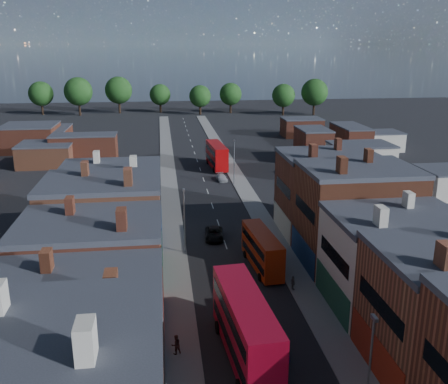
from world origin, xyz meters
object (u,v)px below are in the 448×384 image
object	(u,v)px
car_1	(277,346)
ped_1	(176,345)
ped_3	(293,283)
car_2	(214,234)
car_3	(222,178)
bus_0	(245,326)
bus_1	(262,249)
bus_2	(217,155)

from	to	relation	value
car_1	ped_1	distance (m)	8.25
ped_1	ped_3	size ratio (longest dim) A/B	1.09
car_2	car_3	world-z (taller)	car_2
car_1	bus_0	bearing A→B (deg)	-174.49
bus_1	bus_2	xyz separation A→B (m)	(0.31, 48.20, 0.40)
ped_1	car_2	bearing A→B (deg)	-126.58
car_1	car_3	size ratio (longest dim) A/B	0.88
bus_2	ped_1	bearing A→B (deg)	-103.61
car_2	ped_1	xyz separation A→B (m)	(-5.81, -24.88, 0.28)
bus_0	ped_3	distance (m)	12.90
ped_3	car_2	bearing A→B (deg)	18.20
car_2	car_3	size ratio (longest dim) A/B	1.22
bus_0	ped_3	bearing A→B (deg)	53.18
bus_0	bus_1	world-z (taller)	bus_0
bus_2	ped_1	distance (m)	64.45
bus_2	ped_3	distance (m)	54.03
bus_2	car_1	size ratio (longest dim) A/B	3.26
bus_1	car_1	bearing A→B (deg)	-102.20
car_2	ped_1	size ratio (longest dim) A/B	2.93
car_1	car_3	xyz separation A→B (m)	(2.08, 54.18, -0.00)
bus_1	bus_0	bearing A→B (deg)	-110.99
bus_0	bus_1	distance (m)	17.20
car_2	ped_1	world-z (taller)	ped_1
bus_2	ped_3	size ratio (longest dim) A/B	7.54
ped_3	ped_1	bearing A→B (deg)	123.11
car_1	ped_1	size ratio (longest dim) A/B	2.11
bus_1	car_2	bearing A→B (deg)	109.64
car_3	ped_1	xyz separation A→B (m)	(-10.29, -53.44, 0.38)
car_1	ped_1	world-z (taller)	ped_1
bus_2	car_3	bearing A→B (deg)	-95.45
bus_0	bus_1	bearing A→B (deg)	69.60
bus_0	ped_3	xyz separation A→B (m)	(6.80, 10.78, -2.04)
bus_0	bus_2	distance (m)	64.94
car_1	bus_2	bearing A→B (deg)	84.35
car_1	car_2	bearing A→B (deg)	91.75
car_2	bus_0	bearing A→B (deg)	-85.87
car_1	ped_1	bearing A→B (deg)	171.25
bus_2	car_3	xyz separation A→B (m)	(-0.22, -10.13, -2.08)
bus_1	bus_2	distance (m)	48.21
bus_0	car_2	bearing A→B (deg)	84.78
car_1	car_2	xyz separation A→B (m)	(-2.40, 25.61, 0.10)
bus_2	ped_3	xyz separation A→B (m)	(1.80, -53.97, -1.78)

